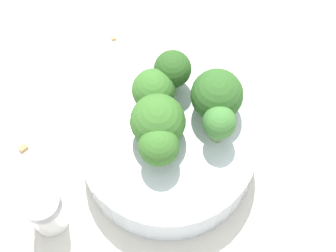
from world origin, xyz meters
TOP-DOWN VIEW (x-y plane):
  - ground_plane at (0.00, 0.00)m, footprint 3.00×3.00m
  - bowl at (0.00, 0.00)m, footprint 0.18×0.18m
  - broccoli_floret_0 at (0.02, -0.02)m, footprint 0.04×0.04m
  - broccoli_floret_1 at (-0.01, -0.01)m, footprint 0.05×0.05m
  - broccoli_floret_2 at (-0.04, -0.00)m, footprint 0.04×0.04m
  - broccoli_floret_3 at (-0.06, 0.02)m, footprint 0.04×0.04m
  - broccoli_floret_4 at (-0.01, 0.05)m, footprint 0.05×0.05m
  - broccoli_floret_5 at (0.01, 0.05)m, footprint 0.03×0.03m
  - pepper_shaker at (0.02, -0.13)m, footprint 0.04×0.04m
  - almond_crumb_0 at (-0.17, -0.01)m, footprint 0.00×0.01m
  - almond_crumb_1 at (-0.06, -0.14)m, footprint 0.01×0.01m

SIDE VIEW (x-z plane):
  - ground_plane at x=0.00m, z-range 0.00..0.00m
  - almond_crumb_0 at x=-0.17m, z-range 0.00..0.01m
  - almond_crumb_1 at x=-0.06m, z-range 0.00..0.01m
  - bowl at x=0.00m, z-range 0.00..0.05m
  - pepper_shaker at x=0.02m, z-range 0.00..0.06m
  - broccoli_floret_2 at x=-0.04m, z-range 0.05..0.10m
  - broccoli_floret_1 at x=-0.01m, z-range 0.05..0.11m
  - broccoli_floret_0 at x=0.02m, z-range 0.06..0.10m
  - broccoli_floret_4 at x=-0.01m, z-range 0.05..0.11m
  - broccoli_floret_3 at x=-0.06m, z-range 0.06..0.11m
  - broccoli_floret_5 at x=0.01m, z-range 0.06..0.11m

